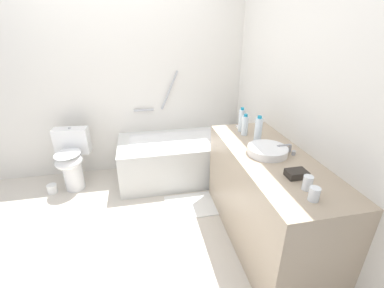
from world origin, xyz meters
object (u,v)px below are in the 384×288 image
sink_basin (267,151)px  water_bottle_2 (241,120)px  drinking_glass_1 (308,183)px  toilet_paper_roll (52,189)px  bath_mat (195,205)px  amenity_basket (296,174)px  toilet (71,158)px  bathtub (181,157)px  water_bottle_1 (258,130)px  soap_dish (241,127)px  sink_faucet (288,148)px  drinking_glass_0 (314,194)px  water_bottle_0 (245,125)px

sink_basin → water_bottle_2: bearing=92.8°
drinking_glass_1 → toilet_paper_roll: bearing=142.2°
sink_basin → water_bottle_2: size_ratio=1.34×
sink_basin → drinking_glass_1: size_ratio=3.32×
bath_mat → amenity_basket: bearing=-60.1°
drinking_glass_1 → toilet: bearing=137.1°
bathtub → amenity_basket: 1.74m
water_bottle_1 → amenity_basket: 0.63m
soap_dish → bathtub: bearing=134.5°
water_bottle_1 → toilet: bearing=153.3°
water_bottle_2 → soap_dish: size_ratio=2.68×
drinking_glass_1 → sink_faucet: bearing=72.0°
water_bottle_1 → drinking_glass_0: 0.89m
toilet → amenity_basket: bearing=55.2°
bathtub → amenity_basket: bearing=-69.8°
sink_basin → sink_faucet: 0.19m
amenity_basket → water_bottle_0: bearing=94.5°
drinking_glass_1 → soap_dish: size_ratio=1.08×
bathtub → soap_dish: (0.54, -0.55, 0.57)m
water_bottle_1 → amenity_basket: (0.01, -0.63, -0.09)m
toilet → drinking_glass_0: bearing=50.1°
sink_faucet → water_bottle_0: water_bottle_0 is taller
sink_basin → water_bottle_1: bearing=83.6°
water_bottle_2 → drinking_glass_1: (0.04, -1.05, -0.06)m
bathtub → amenity_basket: size_ratio=10.87×
water_bottle_0 → amenity_basket: bearing=-85.5°
bath_mat → drinking_glass_0: bearing=-67.9°
sink_basin → amenity_basket: (0.03, -0.37, -0.01)m
water_bottle_1 → toilet_paper_roll: (-2.11, 0.85, -0.91)m
water_bottle_1 → water_bottle_0: bearing=108.2°
drinking_glass_0 → soap_dish: 1.25m
drinking_glass_0 → sink_faucet: bearing=72.6°
sink_faucet → bath_mat: size_ratio=0.24×
sink_faucet → drinking_glass_0: (-0.20, -0.63, 0.01)m
amenity_basket → water_bottle_1: bearing=90.6°
water_bottle_1 → drinking_glass_1: water_bottle_1 is taller
sink_faucet → water_bottle_1: size_ratio=0.63×
toilet → water_bottle_1: size_ratio=2.99×
amenity_basket → toilet_paper_roll: amenity_basket is taller
sink_faucet → drinking_glass_0: drinking_glass_0 is taller
bathtub → water_bottle_0: 1.11m
amenity_basket → bathtub: bearing=110.2°
sink_faucet → water_bottle_2: 0.57m
toilet → toilet_paper_roll: size_ratio=6.55×
toilet → amenity_basket: (1.86, -1.56, 0.49)m
soap_dish → toilet_paper_roll: bearing=166.8°
sink_basin → bath_mat: bearing=132.3°
bathtub → toilet_paper_roll: 1.57m
bath_mat → drinking_glass_1: bearing=-64.6°
toilet → bathtub: bearing=93.9°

